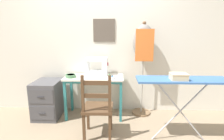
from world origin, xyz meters
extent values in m
plane|color=gray|center=(0.00, 0.00, 0.00)|extent=(14.00, 14.00, 0.00)
cube|color=silver|center=(0.00, 0.54, 1.27)|extent=(10.00, 0.05, 2.55)
cube|color=brown|center=(0.15, 0.50, 1.47)|extent=(0.38, 0.02, 0.39)
cube|color=silver|center=(0.00, 0.24, 0.69)|extent=(0.98, 0.47, 0.02)
cube|color=teal|center=(0.00, 0.04, 0.66)|extent=(0.90, 0.03, 0.04)
cube|color=teal|center=(-0.45, 0.04, 0.34)|extent=(0.04, 0.04, 0.68)
cube|color=teal|center=(0.45, 0.04, 0.34)|extent=(0.04, 0.04, 0.68)
cube|color=teal|center=(-0.45, 0.43, 0.34)|extent=(0.04, 0.04, 0.68)
cube|color=teal|center=(0.45, 0.43, 0.34)|extent=(0.04, 0.04, 0.68)
cube|color=white|center=(0.04, 0.35, 0.75)|extent=(0.35, 0.19, 0.08)
cube|color=white|center=(0.17, 0.35, 0.90)|extent=(0.09, 0.16, 0.23)
cube|color=white|center=(0.02, 0.35, 0.98)|extent=(0.31, 0.14, 0.07)
cube|color=white|center=(-0.12, 0.35, 0.87)|extent=(0.04, 0.10, 0.16)
cylinder|color=#B22D2D|center=(0.23, 0.35, 0.90)|extent=(0.02, 0.06, 0.06)
cylinder|color=#99999E|center=(0.17, 0.35, 1.03)|extent=(0.01, 0.01, 0.02)
cylinder|color=#56895B|center=(-0.38, 0.16, 0.73)|extent=(0.17, 0.17, 0.05)
cylinder|color=#2F4B32|center=(-0.38, 0.16, 0.75)|extent=(0.13, 0.13, 0.01)
cube|color=silver|center=(0.40, 0.11, 0.71)|extent=(0.09, 0.04, 0.00)
cube|color=silver|center=(0.40, 0.10, 0.71)|extent=(0.10, 0.02, 0.00)
torus|color=black|center=(0.34, 0.09, 0.71)|extent=(0.03, 0.03, 0.01)
torus|color=black|center=(0.34, 0.09, 0.71)|extent=(0.03, 0.03, 0.01)
cylinder|color=green|center=(0.26, 0.26, 0.73)|extent=(0.03, 0.03, 0.04)
cylinder|color=beige|center=(0.26, 0.26, 0.75)|extent=(0.03, 0.03, 0.00)
cylinder|color=beige|center=(0.26, 0.26, 0.71)|extent=(0.03, 0.03, 0.00)
cylinder|color=#2875C1|center=(0.31, 0.19, 0.72)|extent=(0.02, 0.02, 0.04)
cylinder|color=beige|center=(0.31, 0.19, 0.74)|extent=(0.03, 0.03, 0.00)
cylinder|color=beige|center=(0.31, 0.19, 0.71)|extent=(0.03, 0.03, 0.00)
cube|color=#513823|center=(0.13, -0.37, 0.42)|extent=(0.40, 0.38, 0.04)
cube|color=#513823|center=(-0.04, -0.21, 0.20)|extent=(0.04, 0.04, 0.40)
cube|color=#513823|center=(0.30, -0.21, 0.20)|extent=(0.04, 0.04, 0.40)
cube|color=#513823|center=(-0.04, -0.53, 0.20)|extent=(0.04, 0.04, 0.40)
cube|color=#513823|center=(0.30, -0.53, 0.20)|extent=(0.04, 0.04, 0.40)
cube|color=#513823|center=(-0.04, -0.53, 0.68)|extent=(0.04, 0.04, 0.48)
cube|color=#513823|center=(0.30, -0.53, 0.68)|extent=(0.04, 0.04, 0.48)
cube|color=#513823|center=(0.13, -0.53, 0.82)|extent=(0.34, 0.02, 0.06)
cube|color=#513823|center=(0.13, -0.53, 0.65)|extent=(0.34, 0.02, 0.06)
cube|color=#4C4C51|center=(-0.80, 0.19, 0.31)|extent=(0.42, 0.53, 0.63)
cube|color=#46464B|center=(-0.80, -0.08, 0.45)|extent=(0.39, 0.01, 0.23)
cube|color=#333338|center=(-0.80, -0.09, 0.45)|extent=(0.10, 0.01, 0.02)
cube|color=#46464B|center=(-0.80, -0.08, 0.18)|extent=(0.39, 0.01, 0.23)
cube|color=#333338|center=(-0.80, -0.09, 0.18)|extent=(0.10, 0.01, 0.02)
cylinder|color=#846647|center=(0.82, 0.36, 0.01)|extent=(0.32, 0.32, 0.03)
cylinder|color=#ADA89E|center=(0.82, 0.36, 0.54)|extent=(0.03, 0.03, 1.02)
ellipsoid|color=gray|center=(0.82, 0.36, 1.26)|extent=(0.35, 0.25, 0.61)
sphere|color=brown|center=(0.82, 0.36, 1.58)|extent=(0.06, 0.06, 0.06)
cube|color=orange|center=(0.82, 0.23, 1.23)|extent=(0.29, 0.01, 0.52)
cube|color=#3D6BAD|center=(1.22, -0.43, 0.85)|extent=(1.16, 0.34, 0.02)
cylinder|color=#B7B7BC|center=(1.22, -0.43, 0.42)|extent=(0.71, 0.02, 0.85)
cylinder|color=#B7B7BC|center=(1.22, -0.43, 0.42)|extent=(0.71, 0.02, 0.85)
cube|color=beige|center=(1.15, -0.48, 0.89)|extent=(0.20, 0.16, 0.07)
cube|color=beige|center=(1.15, -0.48, 0.93)|extent=(0.21, 0.17, 0.01)
camera|label=1|loc=(0.40, -2.59, 1.43)|focal=28.00mm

